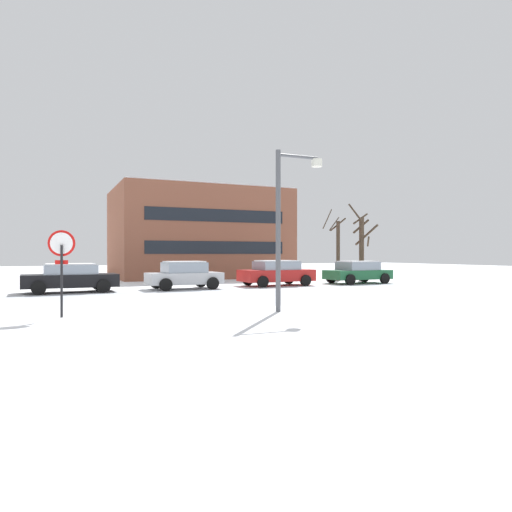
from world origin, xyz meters
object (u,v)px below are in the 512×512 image
object	(u,v)px
stop_sign	(62,256)
parked_car_red	(276,273)
parked_car_green	(358,272)
parked_car_black	(70,277)
street_lamp	(287,212)
parked_car_silver	(184,275)

from	to	relation	value
stop_sign	parked_car_red	xyz separation A→B (m)	(11.72, 9.48, -1.03)
stop_sign	parked_car_red	world-z (taller)	stop_sign
parked_car_green	parked_car_red	bearing A→B (deg)	177.79
parked_car_black	parked_car_green	size ratio (longest dim) A/B	1.06
stop_sign	parked_car_black	distance (m)	9.43
stop_sign	parked_car_red	size ratio (longest dim) A/B	0.59
parked_car_green	parked_car_black	bearing A→B (deg)	179.73
parked_car_red	street_lamp	bearing A→B (deg)	-115.04
stop_sign	parked_car_black	size ratio (longest dim) A/B	0.58
street_lamp	parked_car_green	world-z (taller)	street_lamp
stop_sign	parked_car_silver	world-z (taller)	stop_sign
parked_car_black	parked_car_red	xyz separation A→B (m)	(11.09, 0.14, 0.04)
stop_sign	parked_car_black	world-z (taller)	stop_sign
parked_car_red	stop_sign	bearing A→B (deg)	-141.04
street_lamp	stop_sign	bearing A→B (deg)	168.65
street_lamp	parked_car_black	size ratio (longest dim) A/B	1.18
parked_car_black	parked_car_silver	size ratio (longest dim) A/B	1.13
parked_car_silver	parked_car_red	bearing A→B (deg)	2.89
parked_car_green	stop_sign	bearing A→B (deg)	-151.79
street_lamp	parked_car_silver	bearing A→B (deg)	92.68
stop_sign	parked_car_silver	size ratio (longest dim) A/B	0.66
stop_sign	street_lamp	distance (m)	6.95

